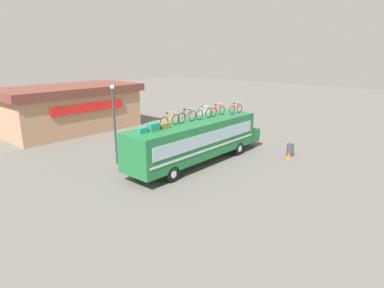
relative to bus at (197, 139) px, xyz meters
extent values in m
plane|color=#605E59|center=(-0.25, 0.00, -1.74)|extent=(120.00, 120.00, 0.00)
cube|color=#1E6B38|center=(-0.25, 0.00, 0.05)|extent=(10.84, 2.55, 2.35)
cube|color=#1E6B38|center=(5.83, 0.00, -0.68)|extent=(1.32, 2.34, 0.90)
cube|color=#99B7C6|center=(-0.25, -1.29, 0.32)|extent=(9.97, 0.04, 0.82)
cube|color=#99B7C6|center=(-0.25, 1.29, 0.32)|extent=(9.97, 0.04, 0.82)
cube|color=silver|center=(-0.25, -1.29, -0.42)|extent=(10.40, 0.03, 0.12)
cube|color=silver|center=(-0.25, 1.29, -0.42)|extent=(10.40, 0.03, 0.12)
cube|color=silver|center=(6.55, 0.00, -1.20)|extent=(0.16, 2.42, 0.24)
cylinder|color=black|center=(3.43, -1.13, -1.23)|extent=(1.00, 0.28, 1.00)
cylinder|color=silver|center=(3.43, -1.13, -1.23)|extent=(0.45, 0.30, 0.45)
cylinder|color=black|center=(3.43, 1.13, -1.23)|extent=(1.00, 0.28, 1.00)
cylinder|color=silver|center=(3.43, 1.13, -1.23)|extent=(0.45, 0.30, 0.45)
cylinder|color=black|center=(-3.61, -1.13, -1.23)|extent=(1.00, 0.28, 1.00)
cylinder|color=silver|center=(-3.61, -1.13, -1.23)|extent=(0.45, 0.30, 0.45)
cylinder|color=black|center=(-3.61, 1.13, -1.23)|extent=(1.00, 0.28, 1.00)
cylinder|color=silver|center=(-3.61, 1.13, -1.23)|extent=(0.45, 0.30, 0.45)
cube|color=#1E7F66|center=(-4.65, 0.19, 1.39)|extent=(0.59, 0.38, 0.31)
cube|color=#1E7F66|center=(-3.86, 0.09, 1.46)|extent=(0.72, 0.42, 0.47)
cube|color=olive|center=(-2.97, 0.18, 1.40)|extent=(0.69, 0.53, 0.34)
torus|color=black|center=(-2.78, 0.30, 1.57)|extent=(0.67, 0.04, 0.67)
torus|color=black|center=(-1.75, 0.30, 1.57)|extent=(0.67, 0.04, 0.67)
cylinder|color=orange|center=(-2.47, 0.30, 1.82)|extent=(0.20, 0.04, 0.48)
cylinder|color=orange|center=(-2.16, 0.30, 1.80)|extent=(0.48, 0.04, 0.46)
cylinder|color=orange|center=(-2.25, 0.30, 2.03)|extent=(0.62, 0.04, 0.07)
cylinder|color=orange|center=(-2.59, 0.30, 1.58)|extent=(0.39, 0.03, 0.05)
cylinder|color=orange|center=(-2.67, 0.30, 1.81)|extent=(0.25, 0.03, 0.50)
cylinder|color=orange|center=(-1.85, 0.30, 1.79)|extent=(0.22, 0.03, 0.47)
cylinder|color=silver|center=(-1.94, 0.30, 2.07)|extent=(0.03, 0.44, 0.03)
ellipsoid|color=black|center=(-2.56, 0.30, 2.09)|extent=(0.20, 0.08, 0.06)
torus|color=black|center=(-1.24, 0.28, 1.58)|extent=(0.70, 0.04, 0.70)
torus|color=black|center=(-0.17, 0.28, 1.58)|extent=(0.70, 0.04, 0.70)
cylinder|color=black|center=(-0.92, 0.28, 1.85)|extent=(0.20, 0.04, 0.50)
cylinder|color=black|center=(-0.60, 0.28, 1.83)|extent=(0.49, 0.04, 0.48)
cylinder|color=black|center=(-0.68, 0.28, 2.08)|extent=(0.64, 0.04, 0.07)
cylinder|color=black|center=(-1.04, 0.28, 1.59)|extent=(0.41, 0.03, 0.05)
cylinder|color=black|center=(-1.12, 0.28, 1.84)|extent=(0.26, 0.03, 0.52)
cylinder|color=black|center=(-0.27, 0.28, 1.82)|extent=(0.22, 0.03, 0.49)
cylinder|color=silver|center=(-0.36, 0.28, 2.11)|extent=(0.03, 0.44, 0.03)
ellipsoid|color=black|center=(-1.00, 0.28, 2.13)|extent=(0.20, 0.08, 0.06)
torus|color=black|center=(0.41, 0.14, 1.58)|extent=(0.71, 0.04, 0.71)
torus|color=black|center=(1.40, 0.14, 1.58)|extent=(0.71, 0.04, 0.71)
cylinder|color=white|center=(0.70, 0.14, 1.85)|extent=(0.19, 0.04, 0.50)
cylinder|color=white|center=(1.00, 0.14, 1.83)|extent=(0.46, 0.04, 0.48)
cylinder|color=white|center=(0.92, 0.14, 2.08)|extent=(0.60, 0.04, 0.07)
cylinder|color=white|center=(0.59, 0.14, 1.59)|extent=(0.38, 0.03, 0.05)
cylinder|color=white|center=(0.52, 0.14, 1.84)|extent=(0.24, 0.03, 0.52)
cylinder|color=white|center=(1.31, 0.14, 1.82)|extent=(0.21, 0.03, 0.49)
cylinder|color=silver|center=(1.22, 0.14, 2.11)|extent=(0.03, 0.44, 0.03)
ellipsoid|color=black|center=(0.62, 0.14, 2.14)|extent=(0.20, 0.08, 0.06)
torus|color=black|center=(1.94, 0.12, 1.56)|extent=(0.67, 0.04, 0.67)
torus|color=black|center=(2.95, 0.12, 1.56)|extent=(0.67, 0.04, 0.67)
cylinder|color=red|center=(2.24, 0.12, 1.82)|extent=(0.19, 0.04, 0.48)
cylinder|color=red|center=(2.54, 0.12, 1.80)|extent=(0.47, 0.04, 0.46)
cylinder|color=red|center=(2.46, 0.12, 2.03)|extent=(0.60, 0.04, 0.07)
cylinder|color=red|center=(2.13, 0.12, 1.57)|extent=(0.38, 0.03, 0.05)
cylinder|color=red|center=(2.05, 0.12, 1.81)|extent=(0.25, 0.03, 0.50)
cylinder|color=red|center=(2.86, 0.12, 1.79)|extent=(0.21, 0.03, 0.46)
cylinder|color=silver|center=(2.77, 0.12, 2.07)|extent=(0.03, 0.44, 0.03)
ellipsoid|color=black|center=(2.16, 0.12, 2.09)|extent=(0.20, 0.08, 0.06)
torus|color=black|center=(3.52, -0.38, 1.56)|extent=(0.65, 0.04, 0.65)
torus|color=black|center=(4.52, -0.38, 1.56)|extent=(0.65, 0.04, 0.65)
cylinder|color=red|center=(3.82, -0.38, 1.80)|extent=(0.19, 0.04, 0.46)
cylinder|color=red|center=(4.12, -0.38, 1.78)|extent=(0.46, 0.04, 0.44)
cylinder|color=red|center=(4.04, -0.38, 2.01)|extent=(0.60, 0.04, 0.07)
cylinder|color=red|center=(3.71, -0.38, 1.57)|extent=(0.38, 0.03, 0.05)
cylinder|color=red|center=(3.63, -0.38, 1.79)|extent=(0.25, 0.03, 0.48)
cylinder|color=red|center=(4.43, -0.38, 1.77)|extent=(0.21, 0.03, 0.45)
cylinder|color=silver|center=(4.34, -0.38, 2.04)|extent=(0.03, 0.44, 0.03)
ellipsoid|color=black|center=(3.74, -0.38, 2.06)|extent=(0.20, 0.08, 0.06)
cube|color=tan|center=(-0.54, 15.67, 0.08)|extent=(12.04, 6.35, 3.63)
cube|color=brown|center=(-0.54, 15.67, 2.25)|extent=(13.00, 6.86, 0.71)
cube|color=red|center=(-0.54, 12.40, 0.87)|extent=(7.22, 0.16, 0.70)
cylinder|color=#3F3F47|center=(5.73, -4.16, -1.26)|extent=(0.49, 0.49, 0.95)
cone|color=orange|center=(5.02, -4.37, -1.50)|extent=(0.31, 0.31, 0.47)
cylinder|color=#38383D|center=(-3.74, 4.10, 0.84)|extent=(0.14, 0.14, 5.15)
sphere|color=#F2EDCC|center=(-3.74, 4.10, 3.50)|extent=(0.29, 0.29, 0.29)
camera|label=1|loc=(-16.38, -13.90, 5.68)|focal=30.48mm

